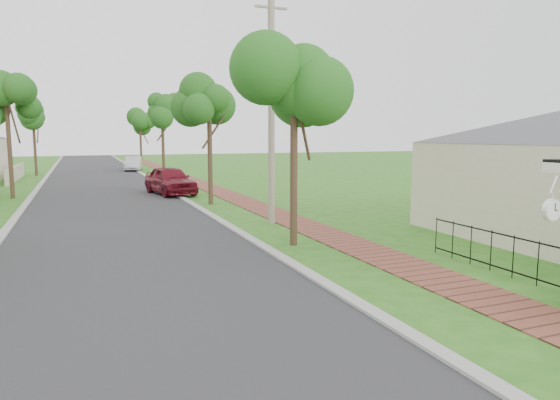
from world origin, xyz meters
TOP-DOWN VIEW (x-y plane):
  - ground at (0.00, 0.00)m, footprint 160.00×160.00m
  - road at (-3.00, 20.00)m, footprint 7.00×120.00m
  - kerb_right at (0.65, 20.00)m, footprint 0.30×120.00m
  - kerb_left at (-6.65, 20.00)m, footprint 0.30×120.00m
  - sidewalk at (3.25, 20.00)m, footprint 1.50×120.00m
  - street_trees at (-2.87, 26.84)m, footprint 10.70×37.65m
  - parked_car_red at (0.40, 20.72)m, footprint 2.60×4.79m
  - parked_car_white at (0.40, 40.76)m, footprint 2.02×4.16m
  - near_tree at (1.62, 6.38)m, footprint 2.16×2.16m
  - utility_pole at (2.30, 10.00)m, footprint 1.20×0.24m
  - station_clock at (3.69, -0.60)m, footprint 1.05×0.13m

SIDE VIEW (x-z plane):
  - ground at x=0.00m, z-range 0.00..0.00m
  - road at x=-3.00m, z-range -0.01..0.01m
  - kerb_right at x=0.65m, z-range -0.05..0.05m
  - kerb_left at x=-6.65m, z-range -0.05..0.05m
  - sidewalk at x=3.25m, z-range -0.01..0.01m
  - parked_car_white at x=0.40m, z-range 0.00..1.31m
  - parked_car_red at x=0.40m, z-range 0.00..1.55m
  - station_clock at x=3.69m, z-range 1.66..2.24m
  - utility_pole at x=2.30m, z-range 0.06..8.16m
  - near_tree at x=1.62m, z-range 1.64..7.18m
  - street_trees at x=-2.87m, z-range 1.59..7.48m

